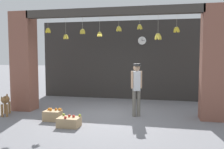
% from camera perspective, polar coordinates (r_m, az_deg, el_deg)
% --- Properties ---
extents(ground_plane, '(60.00, 60.00, 0.00)m').
position_cam_1_polar(ground_plane, '(7.69, -0.74, -9.54)').
color(ground_plane, slate).
extents(shop_back_wall, '(7.30, 0.12, 3.27)m').
position_cam_1_polar(shop_back_wall, '(10.50, 3.10, 3.31)').
color(shop_back_wall, '#2D2B28').
rests_on(shop_back_wall, ground_plane).
extents(shop_pillar_left, '(0.70, 0.60, 3.27)m').
position_cam_1_polar(shop_pillar_left, '(8.90, -19.48, 2.78)').
color(shop_pillar_left, brown).
rests_on(shop_pillar_left, ground_plane).
extents(shop_pillar_right, '(0.70, 0.60, 3.27)m').
position_cam_1_polar(shop_pillar_right, '(7.68, 22.21, 2.43)').
color(shop_pillar_right, brown).
rests_on(shop_pillar_right, ground_plane).
extents(storefront_awning, '(5.40, 0.29, 0.99)m').
position_cam_1_polar(storefront_awning, '(7.67, -0.51, 13.74)').
color(storefront_awning, '#3D3833').
extents(dog, '(0.47, 0.78, 0.65)m').
position_cam_1_polar(dog, '(8.39, -23.19, -5.66)').
color(dog, olive).
rests_on(dog, ground_plane).
extents(shopkeeper, '(0.32, 0.29, 1.61)m').
position_cam_1_polar(shopkeeper, '(7.55, 5.62, -2.56)').
color(shopkeeper, '#6B665B').
rests_on(shopkeeper, ground_plane).
extents(fruit_crate_oranges, '(0.48, 0.34, 0.35)m').
position_cam_1_polar(fruit_crate_oranges, '(7.39, -13.39, -9.08)').
color(fruit_crate_oranges, tan).
rests_on(fruit_crate_oranges, ground_plane).
extents(fruit_crate_apples, '(0.56, 0.40, 0.31)m').
position_cam_1_polar(fruit_crate_apples, '(6.71, -9.78, -10.62)').
color(fruit_crate_apples, tan).
rests_on(fruit_crate_apples, ground_plane).
extents(water_bottle, '(0.08, 0.08, 0.22)m').
position_cam_1_polar(water_bottle, '(7.92, -14.97, -8.51)').
color(water_bottle, silver).
rests_on(water_bottle, ground_plane).
extents(wall_clock, '(0.35, 0.03, 0.35)m').
position_cam_1_polar(wall_clock, '(10.35, 6.89, 7.70)').
color(wall_clock, black).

